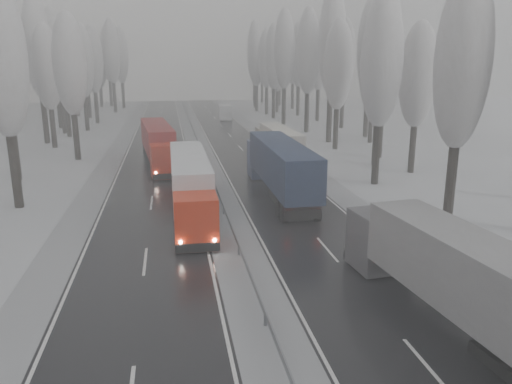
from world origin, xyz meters
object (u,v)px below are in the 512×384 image
object	(u,v)px
truck_grey_tarp	(464,278)
truck_red_red	(158,142)
box_truck_distant	(226,112)
truck_cream_box	(278,141)
truck_red_white	(190,182)
truck_blue_box	(279,164)

from	to	relation	value
truck_grey_tarp	truck_red_red	xyz separation A→B (m)	(-12.52, 37.11, 0.05)
box_truck_distant	truck_red_red	bearing A→B (deg)	-99.42
truck_grey_tarp	truck_cream_box	size ratio (longest dim) A/B	1.12
truck_red_white	truck_red_red	distance (m)	18.93
truck_blue_box	box_truck_distant	world-z (taller)	truck_blue_box
truck_grey_tarp	truck_red_white	world-z (taller)	truck_red_white
truck_blue_box	truck_red_red	bearing A→B (deg)	123.89
truck_red_white	truck_red_red	size ratio (longest dim) A/B	0.97
truck_cream_box	truck_red_white	bearing A→B (deg)	-120.22
truck_grey_tarp	box_truck_distant	bearing A→B (deg)	84.48
truck_grey_tarp	truck_red_white	distance (m)	20.89
truck_cream_box	truck_red_red	bearing A→B (deg)	179.10
truck_cream_box	box_truck_distant	size ratio (longest dim) A/B	1.89
truck_red_red	truck_cream_box	bearing A→B (deg)	-5.78
truck_cream_box	truck_red_white	world-z (taller)	truck_red_white
truck_red_red	box_truck_distant	bearing A→B (deg)	68.16
truck_blue_box	truck_red_white	distance (m)	8.34
truck_red_white	truck_red_red	world-z (taller)	truck_red_red
box_truck_distant	truck_grey_tarp	bearing A→B (deg)	-83.09
truck_red_white	truck_red_red	xyz separation A→B (m)	(-2.57, 18.75, 0.05)
truck_grey_tarp	truck_blue_box	size ratio (longest dim) A/B	0.92
truck_grey_tarp	truck_blue_box	xyz separation A→B (m)	(-2.61, 22.29, 0.23)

